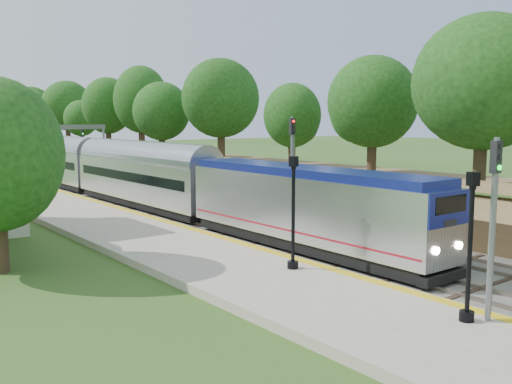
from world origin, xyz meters
TOP-DOWN VIEW (x-y plane):
  - trackbed at (2.00, 60.00)m, footprint 9.50×170.00m
  - platform at (-5.20, 16.00)m, footprint 6.40×68.00m
  - yellow_stripe at (-2.35, 16.00)m, footprint 0.55×68.00m
  - embankment at (10.35, 60.00)m, footprint 10.64×170.00m
  - signal_gantry at (2.47, 54.99)m, footprint 8.40×0.38m
  - trees_behind_platform at (-11.17, 20.67)m, footprint 7.82×53.32m
  - train at (0.00, 60.92)m, footprint 2.79×111.92m
  - lamppost_mid at (-3.51, 2.88)m, footprint 0.47×0.47m
  - lamppost_far at (-3.60, 11.14)m, footprint 0.48×0.48m
  - signal_platform at (-2.90, 2.52)m, footprint 0.34×0.27m
  - signal_farside at (6.20, 22.38)m, footprint 0.37×0.30m

SIDE VIEW (x-z plane):
  - trackbed at x=2.00m, z-range -0.07..0.21m
  - platform at x=-5.20m, z-range 0.00..0.38m
  - yellow_stripe at x=-2.35m, z-range 0.38..0.39m
  - embankment at x=10.35m, z-range -3.89..7.80m
  - train at x=0.00m, z-range 0.07..4.17m
  - lamppost_mid at x=-3.51m, z-range 0.12..4.90m
  - lamppost_far at x=-3.60m, z-range 0.12..4.97m
  - signal_platform at x=-2.90m, z-range 1.05..6.89m
  - signal_farside at x=6.20m, z-range 0.88..7.71m
  - trees_behind_platform at x=-11.17m, z-range 0.93..8.14m
  - signal_gantry at x=2.47m, z-range 1.72..7.92m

